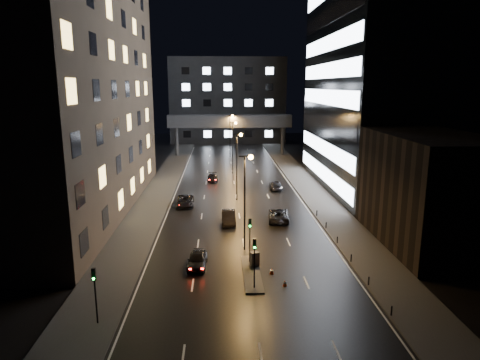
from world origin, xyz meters
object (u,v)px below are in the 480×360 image
(car_toward_b, at_px, (276,185))
(car_away_b, at_px, (229,217))
(car_away_a, at_px, (197,260))
(car_toward_a, at_px, (279,215))
(utility_cabinet, at_px, (255,259))
(car_away_d, at_px, (213,178))
(car_away_c, at_px, (185,201))

(car_toward_b, bearing_deg, car_away_b, 68.02)
(car_away_b, bearing_deg, car_away_a, -104.34)
(car_toward_a, distance_m, utility_cabinet, 14.88)
(car_toward_b, bearing_deg, car_away_d, -28.64)
(car_away_c, xyz_separation_m, utility_cabinet, (8.26, -21.68, 0.10))
(car_away_d, distance_m, car_toward_b, 12.51)
(car_away_a, xyz_separation_m, car_toward_b, (11.55, 30.85, -0.05))
(car_away_c, bearing_deg, utility_cabinet, -71.54)
(car_away_a, xyz_separation_m, car_toward_a, (9.74, 13.96, 0.02))
(car_away_c, xyz_separation_m, car_toward_b, (14.35, 9.46, -0.03))
(car_away_b, bearing_deg, utility_cabinet, -81.07)
(car_away_a, xyz_separation_m, car_away_b, (3.26, 13.12, 0.06))
(car_away_a, height_order, car_away_c, car_away_a)
(car_toward_a, bearing_deg, car_away_a, 61.97)
(car_away_c, relative_size, utility_cabinet, 3.85)
(car_away_d, bearing_deg, car_away_a, -92.38)
(car_toward_b, bearing_deg, car_toward_a, 86.95)
(car_away_b, distance_m, utility_cabinet, 13.59)
(car_away_b, height_order, car_away_d, car_away_b)
(car_toward_a, bearing_deg, utility_cabinet, 80.16)
(utility_cabinet, bearing_deg, car_away_a, 156.72)
(car_away_d, bearing_deg, car_toward_b, -32.71)
(car_away_b, bearing_deg, car_toward_a, 7.02)
(car_away_c, relative_size, car_toward_b, 1.10)
(car_away_c, height_order, car_toward_a, car_toward_a)
(car_away_d, height_order, car_toward_b, car_toward_b)
(car_away_a, xyz_separation_m, utility_cabinet, (5.46, -0.29, 0.09))
(car_away_a, relative_size, car_away_d, 0.99)
(car_away_c, distance_m, car_toward_a, 14.57)
(car_away_b, height_order, car_toward_a, car_away_b)
(car_away_b, bearing_deg, car_away_c, 125.87)
(car_away_d, height_order, car_toward_a, car_toward_a)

